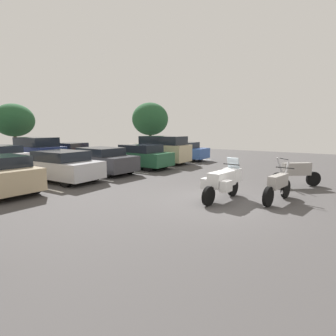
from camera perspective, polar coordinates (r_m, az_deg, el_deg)
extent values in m
cube|color=#423F3F|center=(9.21, 11.38, -7.49)|extent=(44.00, 44.00, 0.10)
cylinder|color=black|center=(10.06, 13.76, -4.06)|extent=(0.64, 0.18, 0.63)
cylinder|color=black|center=(8.63, 8.69, -5.98)|extent=(0.64, 0.18, 0.63)
cube|color=white|center=(9.24, 11.50, -2.32)|extent=(1.30, 0.57, 0.51)
cylinder|color=#B2B2B7|center=(9.87, 13.53, -1.87)|extent=(0.51, 0.12, 1.11)
cylinder|color=black|center=(9.73, 13.41, 0.76)|extent=(0.10, 0.62, 0.04)
cube|color=white|center=(9.88, 13.60, -1.40)|extent=(0.49, 0.57, 0.46)
cube|color=#B2C1CC|center=(9.86, 13.81, 1.08)|extent=(0.21, 0.45, 0.39)
cube|color=white|center=(9.13, 8.32, -3.24)|extent=(0.46, 0.28, 0.36)
cube|color=white|center=(8.77, 12.35, -3.82)|extent=(0.46, 0.28, 0.36)
cylinder|color=black|center=(12.13, 22.53, -2.37)|extent=(0.51, 0.54, 0.63)
cylinder|color=black|center=(13.02, 28.73, -2.07)|extent=(0.51, 0.54, 0.63)
cube|color=gray|center=(12.49, 25.87, -0.21)|extent=(1.02, 1.08, 0.53)
cylinder|color=#B2B2B7|center=(12.13, 23.13, -0.47)|extent=(0.39, 0.42, 1.10)
cylinder|color=black|center=(12.11, 23.58, 1.82)|extent=(0.48, 0.44, 0.04)
cylinder|color=black|center=(10.39, 23.91, -4.12)|extent=(0.65, 0.21, 0.64)
cylinder|color=black|center=(9.01, 20.69, -5.78)|extent=(0.65, 0.21, 0.64)
cube|color=gray|center=(9.62, 22.55, -2.62)|extent=(1.16, 0.44, 0.42)
cylinder|color=#B2B2B7|center=(10.20, 23.83, -1.98)|extent=(0.51, 0.14, 1.11)
cylinder|color=black|center=(10.07, 23.80, 0.04)|extent=(0.13, 0.62, 0.04)
cube|color=silver|center=(13.05, -27.31, -3.34)|extent=(0.12, 4.64, 0.01)
cube|color=silver|center=(14.44, -18.07, -1.76)|extent=(0.12, 4.64, 0.01)
cube|color=silver|center=(16.15, -10.63, -0.45)|extent=(0.12, 4.64, 0.01)
cube|color=silver|center=(18.08, -4.70, 0.60)|extent=(0.12, 4.64, 0.01)
cube|color=silver|center=(20.17, 0.06, 1.43)|extent=(0.12, 4.64, 0.01)
cube|color=silver|center=(22.37, 3.90, 2.10)|extent=(0.12, 4.64, 0.01)
cylinder|color=black|center=(13.87, -32.12, -1.67)|extent=(0.24, 0.67, 0.66)
cylinder|color=black|center=(11.27, -26.70, -3.32)|extent=(0.24, 0.67, 0.66)
cube|color=#B7B7BC|center=(13.66, -22.38, -0.02)|extent=(2.05, 4.54, 0.76)
cube|color=black|center=(13.42, -21.99, 2.47)|extent=(1.79, 2.32, 0.44)
cylinder|color=black|center=(14.54, -28.33, -0.98)|extent=(0.25, 0.67, 0.66)
cylinder|color=black|center=(15.37, -23.30, -0.21)|extent=(0.25, 0.67, 0.66)
cylinder|color=black|center=(12.04, -21.07, -2.29)|extent=(0.25, 0.67, 0.66)
cylinder|color=black|center=(13.03, -15.61, -1.26)|extent=(0.25, 0.67, 0.66)
cube|color=#38383D|center=(15.27, -14.40, 1.26)|extent=(2.05, 4.47, 0.79)
cube|color=black|center=(15.12, -14.20, 3.48)|extent=(1.81, 2.24, 0.41)
cylinder|color=black|center=(16.04, -19.95, 0.36)|extent=(0.25, 0.70, 0.69)
cylinder|color=black|center=(16.96, -15.40, 0.98)|extent=(0.25, 0.70, 0.69)
cylinder|color=black|center=(13.65, -13.07, -0.67)|extent=(0.25, 0.70, 0.69)
cylinder|color=black|center=(14.72, -8.26, 0.11)|extent=(0.25, 0.70, 0.69)
cube|color=#235638|center=(16.94, -6.54, 2.16)|extent=(1.88, 4.53, 0.79)
cube|color=black|center=(16.70, -5.85, 4.23)|extent=(1.71, 2.34, 0.45)
cylinder|color=black|center=(17.50, -11.97, 1.34)|extent=(0.23, 0.71, 0.70)
cylinder|color=black|center=(18.58, -8.43, 1.83)|extent=(0.23, 0.71, 0.70)
cylinder|color=black|center=(15.40, -4.23, 0.56)|extent=(0.23, 0.71, 0.70)
cylinder|color=black|center=(16.61, -0.80, 1.15)|extent=(0.23, 0.71, 0.70)
cube|color=#C1B289|center=(19.06, -2.03, 3.41)|extent=(1.89, 4.54, 1.13)
cube|color=black|center=(18.79, -1.08, 5.96)|extent=(1.71, 3.14, 0.58)
cylinder|color=black|center=(19.44, -7.01, 2.12)|extent=(0.24, 0.69, 0.69)
cylinder|color=black|center=(20.62, -4.28, 2.52)|extent=(0.24, 0.69, 0.69)
cylinder|color=black|center=(17.63, 0.61, 1.54)|extent=(0.24, 0.69, 0.69)
cylinder|color=black|center=(18.92, 3.10, 2.00)|extent=(0.24, 0.69, 0.69)
cube|color=#2D519E|center=(21.18, 2.05, 3.41)|extent=(1.87, 4.88, 0.76)
cube|color=black|center=(20.93, 3.01, 4.99)|extent=(1.67, 2.34, 0.44)
cylinder|color=black|center=(21.49, -2.74, 2.79)|extent=(0.24, 0.71, 0.71)
cylinder|color=black|center=(22.71, -0.52, 3.10)|extent=(0.24, 0.71, 0.71)
cylinder|color=black|center=(19.74, 5.01, 2.27)|extent=(0.24, 0.71, 0.71)
cylinder|color=black|center=(21.06, 6.94, 2.63)|extent=(0.24, 0.71, 0.71)
cylinder|color=black|center=(18.25, -28.51, 0.73)|extent=(0.24, 0.67, 0.67)
cube|color=navy|center=(20.73, -26.64, 2.80)|extent=(1.95, 4.75, 1.04)
cube|color=black|center=(20.45, -26.43, 5.07)|extent=(1.78, 2.82, 0.60)
cylinder|color=black|center=(21.82, -30.53, 1.71)|extent=(0.23, 0.70, 0.69)
cylinder|color=black|center=(22.57, -26.75, 2.16)|extent=(0.23, 0.70, 0.69)
cylinder|color=black|center=(18.97, -26.36, 1.17)|extent=(0.23, 0.70, 0.69)
cylinder|color=black|center=(19.82, -22.20, 1.69)|extent=(0.23, 0.70, 0.69)
cube|color=maroon|center=(22.03, -20.45, 3.01)|extent=(2.28, 4.54, 0.71)
cube|color=black|center=(21.83, -20.19, 4.51)|extent=(1.93, 2.21, 0.45)
cylinder|color=black|center=(22.72, -24.43, 2.33)|extent=(0.28, 0.71, 0.69)
cylinder|color=black|center=(23.71, -21.23, 2.74)|extent=(0.28, 0.71, 0.69)
cylinder|color=black|center=(20.39, -19.48, 2.00)|extent=(0.28, 0.71, 0.69)
cylinder|color=black|center=(21.49, -16.18, 2.45)|extent=(0.28, 0.71, 0.69)
cylinder|color=#4C3823|center=(32.41, -3.80, 5.53)|extent=(0.34, 0.34, 1.68)
ellipsoid|color=#23512D|center=(32.39, -3.85, 10.44)|extent=(4.31, 4.31, 3.86)
cylinder|color=#4C3823|center=(26.13, -29.82, 3.89)|extent=(0.25, 0.25, 1.80)
ellipsoid|color=#23512D|center=(26.09, -30.18, 8.86)|extent=(3.25, 3.25, 2.74)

